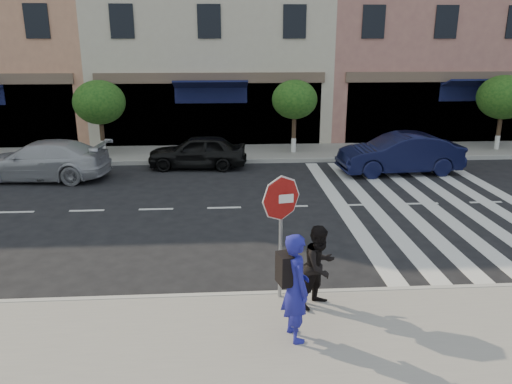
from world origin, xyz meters
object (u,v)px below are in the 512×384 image
walker (320,266)px  car_far_mid (197,152)px  car_far_right (400,154)px  car_far_left (41,160)px  photographer (296,287)px  stop_sign (281,210)px

walker → car_far_mid: size_ratio=0.41×
walker → car_far_right: size_ratio=0.34×
walker → car_far_left: size_ratio=0.32×
photographer → car_far_left: 13.01m
stop_sign → walker: (0.67, -0.33, -0.96)m
stop_sign → car_far_left: size_ratio=0.50×
stop_sign → car_far_right: 10.83m
stop_sign → walker: stop_sign is taller
car_far_left → stop_sign: bearing=44.7°
stop_sign → car_far_left: bearing=119.1°
photographer → car_far_left: bearing=21.8°
stop_sign → walker: bearing=-36.1°
photographer → car_far_right: photographer is taller
car_far_left → photographer: bearing=41.4°
stop_sign → photographer: bearing=-95.6°
car_far_mid → car_far_left: bearing=-72.6°
car_far_mid → stop_sign: bearing=14.8°
stop_sign → car_far_right: stop_sign is taller
car_far_mid → car_far_right: (7.49, -1.29, 0.10)m
stop_sign → car_far_mid: (-2.01, 10.56, -1.24)m
car_far_left → car_far_right: car_far_right is taller
walker → car_far_right: bearing=23.1°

